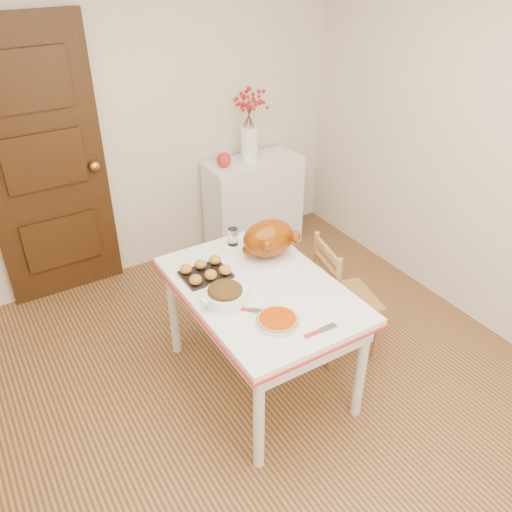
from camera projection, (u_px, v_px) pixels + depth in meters
floor at (277, 413)px, 3.23m from camera, size 3.50×4.00×0.00m
wall_back at (134, 121)px, 4.00m from camera, size 3.50×0.00×2.50m
door_back at (45, 168)px, 3.79m from camera, size 0.85×0.06×2.06m
sideboard at (254, 204)px, 4.70m from camera, size 0.82×0.36×0.82m
kitchen_table at (260, 335)px, 3.27m from camera, size 0.84×1.23×0.74m
chair_oak at (346, 297)px, 3.49m from camera, size 0.46×0.46×0.86m
berry_vase at (249, 126)px, 4.30m from camera, size 0.31×0.31×0.61m
apple at (224, 160)px, 4.32m from camera, size 0.12×0.12×0.12m
turkey_platter at (269, 240)px, 3.27m from camera, size 0.45×0.39×0.25m
pumpkin_pie at (277, 320)px, 2.78m from camera, size 0.27×0.27×0.05m
stuffing_dish at (225, 294)px, 2.91m from camera, size 0.31×0.26×0.11m
rolls_tray at (206, 271)px, 3.14m from camera, size 0.27×0.22×0.07m
pie_server at (321, 330)px, 2.73m from camera, size 0.20×0.06×0.01m
carving_knife at (256, 311)px, 2.87m from camera, size 0.23×0.21×0.01m
drinking_glass at (233, 237)px, 3.44m from camera, size 0.08×0.08×0.11m
shaker_pair at (262, 233)px, 3.50m from camera, size 0.10×0.04×0.09m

